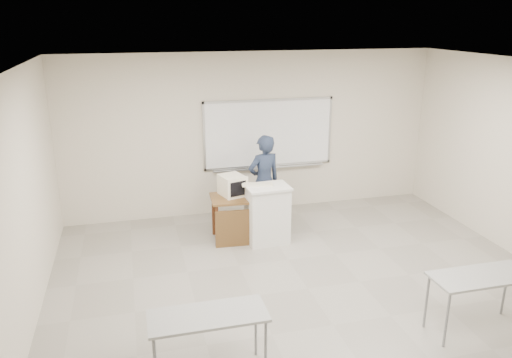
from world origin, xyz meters
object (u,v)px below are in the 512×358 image
object	(u,v)px
instructor_desk	(250,212)
whiteboard	(269,134)
keyboard	(257,185)
presenter	(264,182)
laptop	(240,191)
crt_monitor	(232,185)
mouse	(259,193)
podium	(267,214)

from	to	relation	value
instructor_desk	whiteboard	bearing A→B (deg)	66.60
keyboard	presenter	bearing A→B (deg)	75.66
presenter	laptop	bearing A→B (deg)	16.75
whiteboard	crt_monitor	xyz separation A→B (m)	(-0.95, -1.12, -0.56)
instructor_desk	keyboard	size ratio (longest dim) A/B	2.48
laptop	presenter	bearing A→B (deg)	28.52
mouse	keyboard	size ratio (longest dim) A/B	0.21
whiteboard	instructor_desk	distance (m)	1.81
mouse	whiteboard	bearing A→B (deg)	75.72
instructor_desk	presenter	size ratio (longest dim) A/B	0.74
keyboard	instructor_desk	bearing A→B (deg)	175.53
podium	crt_monitor	size ratio (longest dim) A/B	2.31
podium	crt_monitor	distance (m)	0.76
laptop	keyboard	size ratio (longest dim) A/B	0.59
whiteboard	podium	distance (m)	1.82
instructor_desk	keyboard	distance (m)	0.49
whiteboard	mouse	bearing A→B (deg)	-112.65
laptop	mouse	distance (m)	0.32
podium	whiteboard	bearing A→B (deg)	70.53
keyboard	presenter	size ratio (longest dim) A/B	0.30
instructor_desk	laptop	bearing A→B (deg)	114.90
whiteboard	keyboard	distance (m)	1.58
mouse	presenter	xyz separation A→B (m)	(0.19, 0.39, 0.06)
laptop	keyboard	world-z (taller)	keyboard
podium	presenter	world-z (taller)	presenter
laptop	whiteboard	bearing A→B (deg)	51.92
whiteboard	crt_monitor	size ratio (longest dim) A/B	5.88
crt_monitor	laptop	bearing A→B (deg)	-6.17
whiteboard	presenter	xyz separation A→B (m)	(-0.31, -0.81, -0.65)
whiteboard	instructor_desk	bearing A→B (deg)	-117.30
podium	laptop	xyz separation A→B (m)	(-0.37, 0.37, 0.31)
whiteboard	podium	world-z (taller)	whiteboard
podium	mouse	world-z (taller)	podium
podium	presenter	bearing A→B (deg)	76.60
whiteboard	keyboard	size ratio (longest dim) A/B	4.96
podium	mouse	size ratio (longest dim) A/B	9.46
whiteboard	laptop	world-z (taller)	whiteboard
laptop	keyboard	bearing A→B (deg)	-55.25
instructor_desk	podium	bearing A→B (deg)	-18.76
mouse	presenter	world-z (taller)	presenter
podium	presenter	size ratio (longest dim) A/B	0.59
podium	keyboard	xyz separation A→B (m)	(-0.15, 0.08, 0.50)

